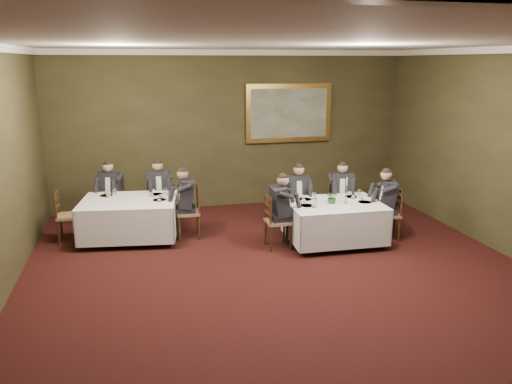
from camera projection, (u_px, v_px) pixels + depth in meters
name	position (u px, v px, depth m)	size (l,w,h in m)	color
ground	(300.00, 300.00, 7.00)	(10.00, 10.00, 0.00)	black
ceiling	(306.00, 40.00, 6.11)	(8.00, 10.00, 0.10)	silver
back_wall	(231.00, 130.00, 11.26)	(8.00, 0.10, 3.50)	#322B19
crown_molding	(306.00, 46.00, 6.13)	(8.00, 10.00, 0.12)	white
table_main	(334.00, 219.00, 9.12)	(1.74, 1.34, 0.67)	black
table_second	(130.00, 216.00, 9.32)	(1.91, 1.56, 0.67)	black
chair_main_backleft	(296.00, 216.00, 9.90)	(0.45, 0.44, 1.00)	olive
diner_main_backleft	(297.00, 205.00, 9.83)	(0.43, 0.49, 1.35)	black
chair_main_backright	(340.00, 213.00, 10.08)	(0.53, 0.52, 1.00)	olive
diner_main_backright	(340.00, 202.00, 10.01)	(0.51, 0.56, 1.35)	black
chair_main_endleft	(277.00, 232.00, 8.95)	(0.43, 0.45, 1.00)	olive
diner_main_endleft	(278.00, 220.00, 8.89)	(0.49, 0.42, 1.35)	black
chair_main_endright	(388.00, 224.00, 9.38)	(0.52, 0.54, 1.00)	olive
diner_main_endright	(388.00, 213.00, 9.32)	(0.57, 0.52, 1.35)	black
chair_sec_backleft	(113.00, 211.00, 10.18)	(0.56, 0.55, 1.00)	olive
diner_sec_backleft	(112.00, 201.00, 10.11)	(0.54, 0.59, 1.35)	black
chair_sec_backright	(159.00, 210.00, 10.27)	(0.47, 0.45, 1.00)	olive
diner_sec_backright	(159.00, 200.00, 10.21)	(0.44, 0.51, 1.35)	black
chair_sec_endright	(189.00, 223.00, 9.47)	(0.44, 0.46, 1.00)	olive
diner_sec_endright	(188.00, 211.00, 9.41)	(0.50, 0.44, 1.35)	black
chair_sec_endleft	(69.00, 226.00, 9.26)	(0.42, 0.44, 1.00)	olive
centerpiece	(332.00, 196.00, 9.00)	(0.23, 0.20, 0.26)	#2D5926
candlestick	(346.00, 193.00, 8.99)	(0.07, 0.07, 0.49)	gold
place_setting_table_main	(307.00, 197.00, 9.32)	(0.33, 0.31, 0.14)	white
place_setting_table_second	(109.00, 193.00, 9.58)	(0.33, 0.31, 0.14)	white
painting	(289.00, 113.00, 11.41)	(2.01, 0.09, 1.33)	#B88B43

